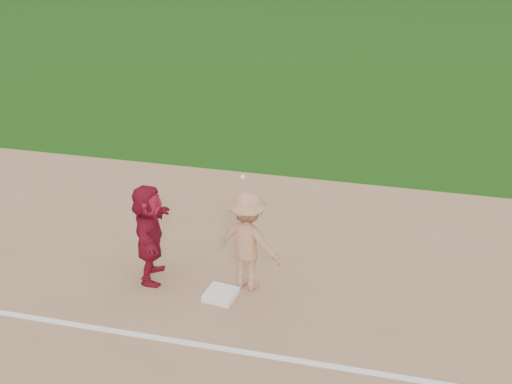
# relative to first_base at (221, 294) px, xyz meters

# --- Properties ---
(ground) EXTENTS (160.00, 160.00, 0.00)m
(ground) POSITION_rel_first_base_xyz_m (0.27, -0.35, -0.07)
(ground) COLOR #19440D
(ground) RESTS_ON ground
(foul_line) EXTENTS (60.00, 0.10, 0.01)m
(foul_line) POSITION_rel_first_base_xyz_m (0.27, -1.15, -0.05)
(foul_line) COLOR white
(foul_line) RESTS_ON infield_dirt
(first_base) EXTENTS (0.51, 0.51, 0.10)m
(first_base) POSITION_rel_first_base_xyz_m (0.00, 0.00, 0.00)
(first_base) COLOR white
(first_base) RESTS_ON infield_dirt
(base_runner) EXTENTS (0.83, 1.58, 1.63)m
(base_runner) POSITION_rel_first_base_xyz_m (-1.22, 0.26, 0.76)
(base_runner) COLOR maroon
(base_runner) RESTS_ON infield_dirt
(first_base_play) EXTENTS (1.15, 0.93, 2.13)m
(first_base_play) POSITION_rel_first_base_xyz_m (0.33, 0.40, 0.75)
(first_base_play) COLOR #A5A5A8
(first_base_play) RESTS_ON infield_dirt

